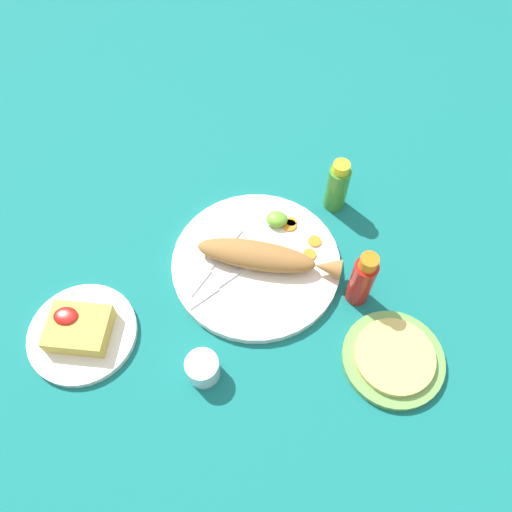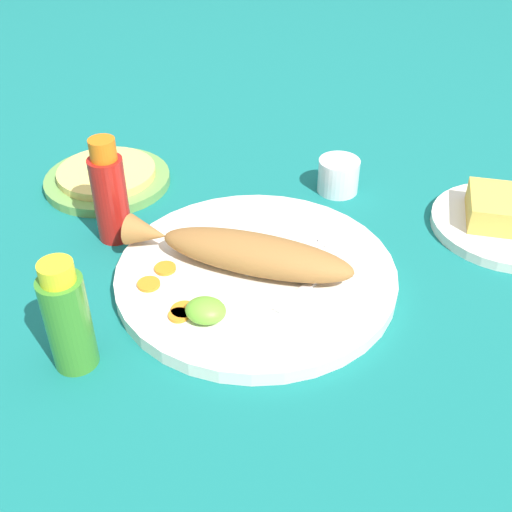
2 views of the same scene
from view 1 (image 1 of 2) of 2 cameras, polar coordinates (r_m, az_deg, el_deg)
ground_plane at (r=1.03m, az=-0.00°, el=-1.09°), size 4.00×4.00×0.00m
main_plate at (r=1.03m, az=-0.00°, el=-0.84°), size 0.35×0.35×0.02m
fried_fish at (r=1.00m, az=0.91°, el=-0.08°), size 0.29×0.09×0.05m
fork_near at (r=0.99m, az=-4.06°, el=-3.20°), size 0.14×0.14×0.00m
fork_far at (r=1.02m, az=-5.12°, el=-1.11°), size 0.10×0.17×0.00m
carrot_slice_near at (r=1.05m, az=6.72°, el=1.68°), size 0.03×0.03×0.00m
carrot_slice_mid at (r=1.03m, az=6.15°, el=0.19°), size 0.03×0.03×0.00m
carrot_slice_far at (r=1.07m, az=3.86°, el=3.50°), size 0.03×0.03×0.00m
carrot_slice_extra at (r=1.07m, az=4.05°, el=3.91°), size 0.02×0.02×0.00m
lime_wedge_main at (r=1.06m, az=2.40°, el=4.23°), size 0.05×0.04×0.03m
hot_sauce_bottle_red at (r=0.96m, az=12.03°, el=-2.69°), size 0.05×0.05×0.15m
hot_sauce_bottle_green at (r=1.09m, az=9.27°, el=7.86°), size 0.05×0.05×0.13m
salt_cup at (r=0.93m, az=-6.09°, el=-12.70°), size 0.06×0.06×0.05m
side_plate_fries at (r=1.02m, az=-19.19°, el=-8.37°), size 0.21×0.21×0.01m
fries_pile at (r=0.99m, az=-19.64°, el=-7.75°), size 0.11×0.09×0.04m
tortilla_plate at (r=0.98m, az=15.37°, el=-11.26°), size 0.19×0.19×0.01m
tortilla_stack at (r=0.96m, az=15.55°, el=-10.99°), size 0.15×0.15×0.01m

